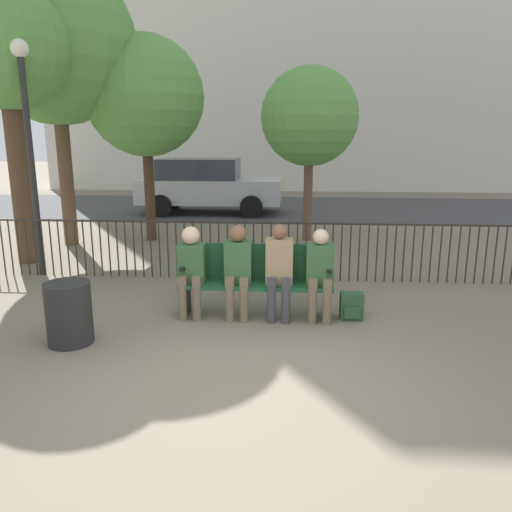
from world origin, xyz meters
TOP-DOWN VIEW (x-y plane):
  - ground_plane at (0.00, 0.00)m, footprint 80.00×80.00m
  - park_bench at (0.00, 2.18)m, footprint 1.95×0.45m
  - seated_person_0 at (-0.82, 2.05)m, footprint 0.34×0.39m
  - seated_person_1 at (-0.23, 2.05)m, footprint 0.34×0.39m
  - seated_person_2 at (0.30, 2.05)m, footprint 0.34×0.39m
  - seated_person_3 at (0.80, 2.05)m, footprint 0.34×0.39m
  - backpack at (1.22, 2.08)m, footprint 0.29×0.21m
  - fence_railing at (-0.02, 3.80)m, footprint 9.01×0.03m
  - tree_0 at (-2.67, 6.78)m, footprint 2.50×2.50m
  - tree_1 at (0.80, 7.02)m, footprint 2.08×2.08m
  - tree_2 at (-4.40, 4.63)m, footprint 2.12×2.12m
  - tree_3 at (-4.27, 6.22)m, footprint 3.20×3.20m
  - lamp_post at (-3.73, 3.84)m, footprint 0.28×0.28m
  - street_surface at (0.00, 12.00)m, footprint 24.00×6.00m
  - parked_car_0 at (-2.08, 10.83)m, footprint 4.20×1.94m
  - trash_bin at (-2.02, 1.09)m, footprint 0.50×0.50m

SIDE VIEW (x-z plane):
  - ground_plane at x=0.00m, z-range 0.00..0.00m
  - street_surface at x=0.00m, z-range 0.00..0.01m
  - backpack at x=1.22m, z-range 0.00..0.34m
  - trash_bin at x=-2.02m, z-range 0.00..0.71m
  - park_bench at x=0.00m, z-range 0.04..0.96m
  - fence_railing at x=-0.02m, z-range 0.08..1.03m
  - seated_person_3 at x=0.80m, z-range 0.07..1.23m
  - seated_person_0 at x=-0.82m, z-range 0.08..1.25m
  - seated_person_1 at x=-0.23m, z-range 0.07..1.27m
  - seated_person_2 at x=0.30m, z-range 0.07..1.28m
  - parked_car_0 at x=-2.08m, z-range 0.03..1.65m
  - lamp_post at x=-3.73m, z-range 0.59..4.30m
  - tree_1 at x=0.80m, z-range 0.80..4.51m
  - tree_0 at x=-2.67m, z-range 0.90..5.24m
  - tree_2 at x=-4.40m, z-range 1.26..6.07m
  - tree_3 at x=-4.27m, z-range 1.22..6.89m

